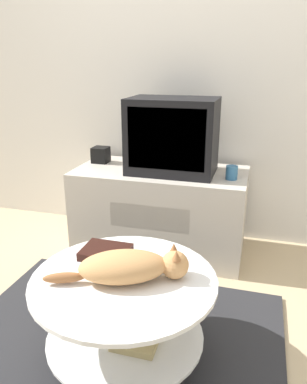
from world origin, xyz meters
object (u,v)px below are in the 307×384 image
Objects in this scene: dvd_box at (106,252)px; speaker at (101,155)px; cat at (130,267)px; tv at (173,136)px.

speaker is at bearing 114.38° from dvd_box.
speaker is 1.31m from cat.
dvd_box is 0.38× the size of cat.
tv is 5.02× the size of speaker.
cat is at bearing -85.60° from tv.
tv is 0.57m from speaker.
cat reaches higher than dvd_box.
cat is at bearing -61.70° from speaker.
dvd_box is 0.23m from cat.
speaker reaches higher than dvd_box.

